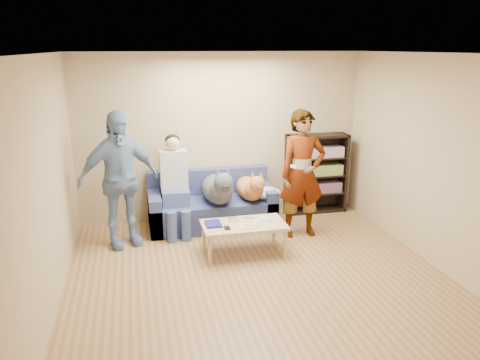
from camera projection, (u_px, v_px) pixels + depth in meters
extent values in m
plane|color=olive|center=(264.00, 287.00, 5.38)|extent=(5.00, 5.00, 0.00)
plane|color=white|center=(267.00, 54.00, 4.67)|extent=(5.00, 5.00, 0.00)
plane|color=tan|center=(221.00, 137.00, 7.37)|extent=(4.50, 0.00, 4.50)
plane|color=tan|center=(386.00, 294.00, 2.68)|extent=(4.50, 0.00, 4.50)
plane|color=tan|center=(42.00, 193.00, 4.54)|extent=(0.00, 5.00, 5.00)
plane|color=tan|center=(448.00, 167.00, 5.52)|extent=(0.00, 5.00, 5.00)
ellipsoid|color=#B0AFB4|center=(266.00, 193.00, 7.15)|extent=(0.48, 0.40, 0.17)
imported|color=gray|center=(302.00, 174.00, 6.65)|extent=(0.68, 0.45, 1.84)
imported|color=#7A92C3|center=(119.00, 180.00, 6.30)|extent=(1.19, 0.80, 1.88)
cube|color=silver|center=(294.00, 167.00, 6.37)|extent=(0.08, 0.13, 0.03)
cube|color=navy|center=(213.00, 224.00, 6.12)|extent=(0.20, 0.26, 0.03)
cube|color=white|center=(249.00, 225.00, 6.08)|extent=(0.26, 0.20, 0.02)
cube|color=#A9A087|center=(251.00, 224.00, 6.10)|extent=(0.22, 0.17, 0.01)
cube|color=silver|center=(233.00, 219.00, 6.24)|extent=(0.11, 0.06, 0.05)
cube|color=white|center=(262.00, 218.00, 6.31)|extent=(0.04, 0.13, 0.03)
cube|color=silver|center=(270.00, 220.00, 6.25)|extent=(0.09, 0.06, 0.03)
cylinder|color=white|center=(259.00, 222.00, 6.18)|extent=(0.07, 0.07, 0.02)
cylinder|color=silver|center=(257.00, 220.00, 6.26)|extent=(0.07, 0.07, 0.02)
cylinder|color=#C6551B|center=(245.00, 228.00, 6.01)|extent=(0.13, 0.06, 0.01)
cylinder|color=black|center=(249.00, 218.00, 6.35)|extent=(0.13, 0.08, 0.01)
cube|color=black|center=(227.00, 228.00, 5.99)|extent=(0.07, 0.12, 0.02)
cube|color=#515B93|center=(212.00, 212.00, 7.19)|extent=(1.90, 0.85, 0.42)
cube|color=#515B93|center=(208.00, 181.00, 7.39)|extent=(1.90, 0.18, 0.40)
cube|color=#515B93|center=(155.00, 212.00, 6.98)|extent=(0.18, 0.85, 0.58)
cube|color=#515B93|center=(265.00, 203.00, 7.36)|extent=(0.18, 0.85, 0.58)
cube|color=#455698|center=(175.00, 197.00, 6.91)|extent=(0.40, 0.38, 0.22)
cylinder|color=#46559A|center=(172.00, 228.00, 6.58)|extent=(0.14, 0.14, 0.47)
cylinder|color=#425992|center=(186.00, 227.00, 6.62)|extent=(0.14, 0.14, 0.47)
cube|color=silver|center=(174.00, 170.00, 6.89)|extent=(0.40, 0.24, 0.58)
sphere|color=#DAB183|center=(173.00, 143.00, 6.78)|extent=(0.21, 0.21, 0.21)
ellipsoid|color=black|center=(172.00, 141.00, 6.80)|extent=(0.22, 0.22, 0.19)
ellipsoid|color=#4F505A|center=(217.00, 189.00, 7.00)|extent=(0.44, 0.93, 0.39)
sphere|color=#52535D|center=(221.00, 190.00, 6.67)|extent=(0.33, 0.33, 0.33)
sphere|color=#4F5159|center=(223.00, 182.00, 6.46)|extent=(0.27, 0.27, 0.27)
cube|color=black|center=(225.00, 188.00, 6.36)|extent=(0.09, 0.13, 0.08)
cone|color=#51535C|center=(218.00, 172.00, 6.43)|extent=(0.09, 0.09, 0.13)
cone|color=#4B4E56|center=(228.00, 172.00, 6.46)|extent=(0.09, 0.09, 0.13)
cylinder|color=#474950|center=(212.00, 184.00, 7.41)|extent=(0.05, 0.30, 0.18)
ellipsoid|color=#C5703C|center=(249.00, 188.00, 7.14)|extent=(0.37, 0.77, 0.32)
sphere|color=#BC6139|center=(254.00, 189.00, 6.84)|extent=(0.28, 0.28, 0.28)
sphere|color=#B87238|center=(257.00, 184.00, 6.66)|extent=(0.22, 0.22, 0.22)
cube|color=brown|center=(259.00, 188.00, 6.56)|extent=(0.07, 0.11, 0.06)
cone|color=#BB8939|center=(253.00, 176.00, 6.63)|extent=(0.07, 0.07, 0.11)
cone|color=#C17D3A|center=(261.00, 175.00, 6.66)|extent=(0.07, 0.07, 0.11)
cylinder|color=#C7643D|center=(243.00, 183.00, 7.52)|extent=(0.04, 0.25, 0.15)
cube|color=#CDB77E|center=(244.00, 225.00, 6.17)|extent=(1.10, 0.60, 0.04)
cylinder|color=tan|center=(210.00, 251.00, 5.88)|extent=(0.05, 0.05, 0.38)
cylinder|color=tan|center=(285.00, 244.00, 6.10)|extent=(0.05, 0.05, 0.38)
cylinder|color=#D7C584|center=(204.00, 236.00, 6.35)|extent=(0.05, 0.05, 0.38)
cylinder|color=tan|center=(274.00, 230.00, 6.57)|extent=(0.05, 0.05, 0.38)
cube|color=black|center=(288.00, 175.00, 7.61)|extent=(0.04, 0.34, 1.30)
cube|color=black|center=(343.00, 172.00, 7.82)|extent=(0.04, 0.34, 1.30)
cube|color=black|center=(318.00, 136.00, 7.54)|extent=(1.00, 0.34, 0.04)
cube|color=black|center=(314.00, 209.00, 7.89)|extent=(1.00, 0.34, 0.04)
cube|color=black|center=(312.00, 171.00, 7.86)|extent=(1.00, 0.02, 1.30)
cube|color=black|center=(315.00, 193.00, 7.81)|extent=(0.94, 0.32, 0.03)
cube|color=black|center=(316.00, 175.00, 7.72)|extent=(0.94, 0.32, 0.02)
cube|color=black|center=(317.00, 158.00, 7.64)|extent=(0.94, 0.32, 0.02)
cube|color=#B23333|center=(316.00, 187.00, 7.76)|extent=(0.84, 0.24, 0.17)
cube|color=gold|center=(317.00, 170.00, 7.68)|extent=(0.84, 0.24, 0.17)
cube|color=#994C99|center=(317.00, 152.00, 7.60)|extent=(0.84, 0.24, 0.17)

